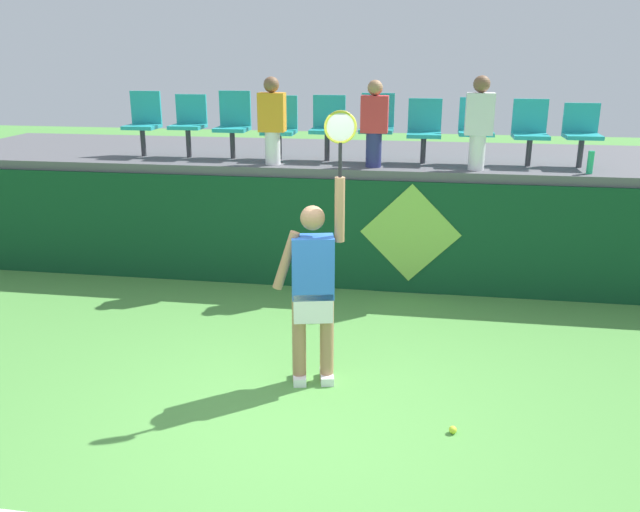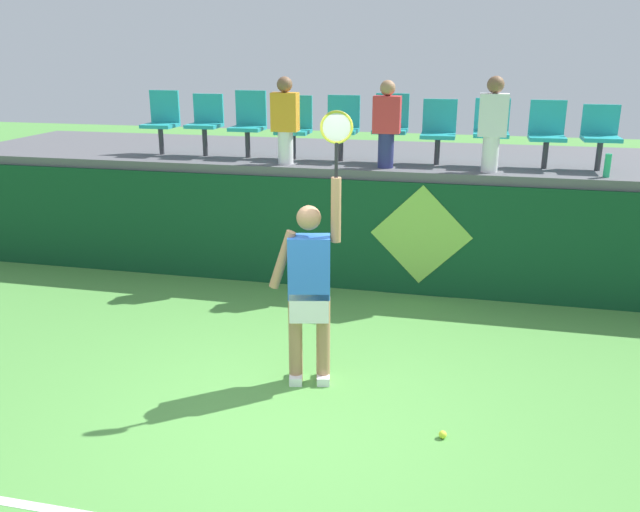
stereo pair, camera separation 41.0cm
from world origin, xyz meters
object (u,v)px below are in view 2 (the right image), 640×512
Objects in this scene: water_bottle at (607,166)px; stadium_chair_3 at (295,125)px; stadium_chair_8 at (547,131)px; stadium_chair_9 at (601,133)px; tennis_player at (310,286)px; stadium_chair_0 at (162,119)px; spectator_2 at (285,119)px; stadium_chair_4 at (342,125)px; stadium_chair_2 at (249,121)px; spectator_0 at (387,123)px; tennis_ball at (443,435)px; stadium_chair_5 at (391,124)px; stadium_chair_6 at (439,129)px; spectator_1 at (493,122)px; stadium_chair_7 at (491,128)px; stadium_chair_1 at (206,121)px.

stadium_chair_3 reaches higher than water_bottle.
stadium_chair_8 is 0.63m from stadium_chair_9.
tennis_player is 4.59m from stadium_chair_0.
spectator_2 reaches higher than tennis_player.
spectator_2 reaches higher than stadium_chair_4.
stadium_chair_2 reaches higher than water_bottle.
stadium_chair_9 is at bearing 9.73° from spectator_0.
stadium_chair_0 is 2.62m from stadium_chair_4.
stadium_chair_3 is at bearing 179.78° from stadium_chair_4.
tennis_ball is 4.73m from spectator_2.
tennis_player is 2.85× the size of stadium_chair_5.
stadium_chair_0 is 1.03× the size of stadium_chair_4.
stadium_chair_9 is (0.63, -0.01, -0.01)m from stadium_chair_8.
stadium_chair_0 is at bearing 179.97° from stadium_chair_6.
stadium_chair_2 is 0.66m from stadium_chair_3.
tennis_player reaches higher than stadium_chair_5.
stadium_chair_0 is 3.90m from stadium_chair_6.
stadium_chair_8 is (2.63, 0.00, -0.02)m from stadium_chair_4.
spectator_0 reaches higher than stadium_chair_4.
stadium_chair_3 is 1.02× the size of stadium_chair_6.
spectator_0 reaches higher than tennis_player.
spectator_0 is (-2.63, 0.07, 0.43)m from water_bottle.
water_bottle is 1.42m from spectator_1.
tennis_player reaches higher than tennis_ball.
stadium_chair_4 is at bearing 179.94° from stadium_chair_7.
tennis_player is 3.25m from spectator_2.
stadium_chair_6 is 1.04× the size of stadium_chair_9.
water_bottle is at bearing -2.58° from spectator_1.
stadium_chair_3 is 0.78× the size of spectator_0.
stadium_chair_7 is (1.59, 3.31, 1.09)m from tennis_player.
tennis_ball is 4.25m from spectator_0.
tennis_player is at bearing -136.51° from water_bottle.
spectator_0 is at bearing -9.77° from stadium_chair_1.
tennis_player is 9.18× the size of water_bottle.
stadium_chair_5 is at bearing 90.00° from spectator_0.
stadium_chair_0 is 5.88m from stadium_chair_9.
spectator_0 reaches higher than stadium_chair_6.
stadium_chair_9 is 1.40m from spectator_1.
stadium_chair_5 is (2.61, 0.00, 0.01)m from stadium_chair_1.
stadium_chair_5 is at bearing 84.82° from tennis_player.
spectator_1 is at bearing -5.85° from stadium_chair_0.
spectator_0 is at bearing 84.00° from tennis_player.
stadium_chair_3 is at bearing 169.82° from spectator_1.
spectator_1 reaches higher than stadium_chair_5.
spectator_0 reaches higher than stadium_chair_8.
stadium_chair_3 is 1.01× the size of stadium_chair_8.
spectator_2 reaches higher than tennis_ball.
spectator_0 is 0.97× the size of spectator_2.
spectator_2 is (0.66, -0.47, 0.09)m from stadium_chair_2.
stadium_chair_0 is at bearing 179.49° from stadium_chair_1.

